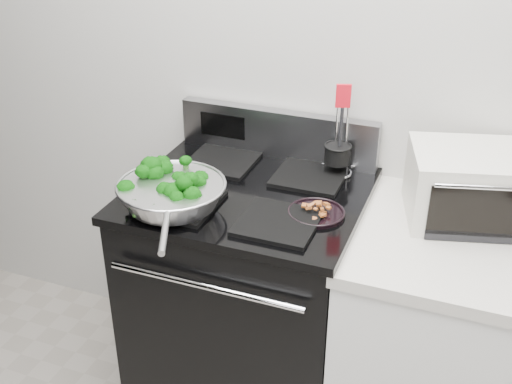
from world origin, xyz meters
The scene contains 8 objects.
back_wall centered at (0.00, 1.75, 1.35)m, with size 4.00×0.02×2.70m, color #B5B4AC.
gas_range centered at (-0.30, 1.41, 0.49)m, with size 0.79×0.69×1.13m.
counter centered at (0.39, 1.41, 0.46)m, with size 0.62×0.68×0.92m.
skillet centered at (-0.48, 1.21, 1.00)m, with size 0.36×0.54×0.08m.
broccoli_pile centered at (-0.48, 1.22, 1.02)m, with size 0.28×0.28×0.10m, color black, non-canonical shape.
bacon_plate centered at (-0.04, 1.34, 0.97)m, with size 0.18×0.18×0.04m.
utensil_holder centered at (-0.05, 1.64, 1.01)m, with size 0.11×0.11×0.34m.
toaster_oven centered at (0.42, 1.55, 1.03)m, with size 0.46×0.40×0.23m.
Camera 1 is at (0.42, -0.37, 1.98)m, focal length 45.00 mm.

